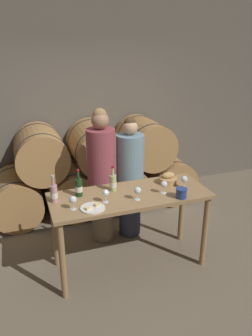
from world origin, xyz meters
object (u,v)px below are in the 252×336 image
object	(u,v)px
wine_glass_far_right	(184,179)
cheese_plate	(93,208)
wine_bottle_white	(113,183)
blue_crock	(181,193)
wine_bottle_rose	(54,193)
wine_glass_right	(164,185)
tasting_table	(130,205)
wine_glass_left	(106,193)
bread_basket	(168,179)
person_right	(130,178)
wine_glass_center	(138,191)
wine_bottle_red	(79,187)
wine_glass_far_left	(73,200)
person_left	(102,176)

from	to	relation	value
wine_glass_far_right	cheese_plate	bearing A→B (deg)	-172.71
wine_bottle_white	blue_crock	distance (m)	0.74
wine_bottle_rose	wine_glass_right	bearing A→B (deg)	-9.45
tasting_table	wine_glass_left	size ratio (longest dim) A/B	12.15
bread_basket	cheese_plate	xyz separation A→B (m)	(-0.96, -0.31, -0.04)
person_right	wine_glass_center	xyz separation A→B (m)	(-0.20, -0.78, 0.21)
wine_bottle_red	person_right	bearing A→B (deg)	33.44
wine_bottle_white	person_right	bearing A→B (deg)	52.68
cheese_plate	wine_glass_center	xyz separation A→B (m)	(0.48, 0.04, 0.09)
wine_glass_center	wine_glass_far_left	bearing A→B (deg)	178.92
person_right	wine_bottle_rose	xyz separation A→B (m)	(-1.01, -0.55, 0.20)
bread_basket	wine_glass_far_right	distance (m)	0.21
person_left	blue_crock	xyz separation A→B (m)	(0.61, -0.89, 0.09)
person_left	blue_crock	distance (m)	1.09
wine_bottle_red	wine_bottle_rose	distance (m)	0.27
person_left	tasting_table	bearing A→B (deg)	-77.48
cheese_plate	wine_glass_left	world-z (taller)	wine_glass_left
cheese_plate	wine_glass_far_right	size ratio (longest dim) A/B	1.72
wine_glass_far_left	tasting_table	bearing A→B (deg)	11.92
person_right	bread_basket	distance (m)	0.60
tasting_table	wine_glass_far_right	xyz separation A→B (m)	(0.62, -0.04, 0.23)
wine_glass_left	wine_glass_center	size ratio (longest dim) A/B	1.00
person_right	wine_bottle_rose	distance (m)	1.17
tasting_table	wine_glass_right	world-z (taller)	wine_glass_right
blue_crock	wine_glass_center	xyz separation A→B (m)	(-0.44, 0.11, 0.04)
tasting_table	wine_glass_far_left	size ratio (longest dim) A/B	12.15
tasting_table	wine_glass_right	bearing A→B (deg)	-15.81
person_right	wine_glass_far_right	distance (m)	0.81
person_right	wine_bottle_white	size ratio (longest dim) A/B	5.55
tasting_table	wine_glass_far_left	world-z (taller)	wine_glass_far_left
wine_glass_far_left	wine_glass_center	bearing A→B (deg)	-1.08
person_right	wine_glass_center	world-z (taller)	person_right
wine_bottle_red	bread_basket	world-z (taller)	wine_bottle_red
blue_crock	wine_glass_far_left	size ratio (longest dim) A/B	0.85
wine_bottle_white	wine_glass_left	distance (m)	0.29
wine_bottle_red	wine_glass_left	size ratio (longest dim) A/B	2.13
cheese_plate	bread_basket	bearing A→B (deg)	17.79
wine_glass_right	wine_glass_center	bearing A→B (deg)	-171.42
wine_bottle_rose	blue_crock	distance (m)	1.30
person_left	wine_glass_left	bearing A→B (deg)	-101.99
wine_bottle_red	wine_glass_left	xyz separation A→B (m)	(0.22, -0.24, 0.00)
wine_glass_far_right	wine_bottle_rose	bearing A→B (deg)	174.50
wine_glass_right	blue_crock	bearing A→B (deg)	-51.46
tasting_table	person_left	xyz separation A→B (m)	(-0.14, 0.64, 0.10)
tasting_table	wine_bottle_red	world-z (taller)	wine_bottle_red
cheese_plate	wine_glass_far_right	world-z (taller)	wine_glass_far_right
bread_basket	person_right	bearing A→B (deg)	118.54
wine_glass_center	wine_glass_far_right	xyz separation A→B (m)	(0.59, 0.10, 0.00)
person_right	bread_basket	bearing A→B (deg)	-61.46
blue_crock	cheese_plate	distance (m)	0.93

